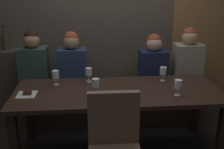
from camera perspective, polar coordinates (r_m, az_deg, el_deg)
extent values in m
cube|color=brown|center=(3.93, -0.52, 13.97)|extent=(6.00, 0.12, 3.00)
cube|color=olive|center=(4.24, 18.22, 7.26)|extent=(0.90, 0.05, 2.10)
cube|color=#494138|center=(4.17, -22.06, -1.64)|extent=(1.10, 0.28, 0.95)
cube|color=black|center=(2.88, -19.53, -13.66)|extent=(0.08, 0.08, 0.69)
cube|color=black|center=(3.07, 21.83, -11.74)|extent=(0.08, 0.08, 0.69)
cube|color=black|center=(3.47, -16.75, -7.47)|extent=(0.08, 0.08, 0.69)
cube|color=black|center=(3.63, 17.10, -6.27)|extent=(0.08, 0.08, 0.69)
cube|color=#302119|center=(2.93, 1.24, -3.69)|extent=(2.20, 0.84, 0.04)
cube|color=#40352A|center=(3.79, 0.11, -7.17)|extent=(2.50, 0.40, 0.35)
cube|color=brown|center=(3.69, 0.11, -4.04)|extent=(2.50, 0.44, 0.10)
cube|color=brown|center=(2.36, 0.33, -8.99)|extent=(0.44, 0.06, 0.48)
cube|color=#2D473D|center=(3.64, -15.84, 0.76)|extent=(0.36, 0.24, 0.61)
sphere|color=tan|center=(3.54, -16.41, 6.84)|extent=(0.20, 0.20, 0.20)
sphere|color=black|center=(3.54, -16.44, 7.43)|extent=(0.18, 0.18, 0.18)
cube|color=navy|center=(3.59, -8.18, 0.83)|extent=(0.36, 0.24, 0.58)
sphere|color=tan|center=(3.49, -8.47, 6.76)|extent=(0.20, 0.20, 0.20)
sphere|color=brown|center=(3.50, -8.49, 7.35)|extent=(0.18, 0.18, 0.18)
cube|color=#192342|center=(3.67, 8.47, 0.89)|extent=(0.36, 0.24, 0.53)
sphere|color=#DBB293|center=(3.58, 8.74, 6.36)|extent=(0.20, 0.20, 0.20)
sphere|color=brown|center=(3.58, 8.74, 6.94)|extent=(0.18, 0.18, 0.18)
cube|color=#9E9384|center=(3.77, 15.34, 1.51)|extent=(0.36, 0.24, 0.62)
sphere|color=tan|center=(3.67, 15.88, 7.47)|extent=(0.20, 0.20, 0.20)
sphere|color=brown|center=(3.67, 15.88, 8.04)|extent=(0.18, 0.18, 0.18)
cylinder|color=#384728|center=(3.97, -21.26, 6.31)|extent=(0.08, 0.08, 0.22)
cylinder|color=#384728|center=(3.95, -21.53, 8.50)|extent=(0.03, 0.03, 0.09)
cylinder|color=black|center=(3.94, -21.62, 9.26)|extent=(0.03, 0.03, 0.02)
cylinder|color=silver|center=(2.88, 13.42, -4.16)|extent=(0.06, 0.06, 0.00)
cylinder|color=silver|center=(2.86, 13.48, -3.43)|extent=(0.01, 0.01, 0.07)
cylinder|color=silver|center=(2.83, 13.60, -1.93)|extent=(0.08, 0.08, 0.08)
cylinder|color=maroon|center=(2.84, 13.56, -2.47)|extent=(0.07, 0.07, 0.02)
cylinder|color=silver|center=(3.17, -4.82, -1.44)|extent=(0.06, 0.06, 0.00)
cylinder|color=silver|center=(3.16, -4.84, -0.77)|extent=(0.01, 0.01, 0.07)
cylinder|color=silver|center=(3.13, -4.88, 0.60)|extent=(0.08, 0.08, 0.08)
cylinder|color=maroon|center=(3.14, -4.87, 0.28)|extent=(0.07, 0.07, 0.04)
cylinder|color=silver|center=(2.84, -3.36, -3.97)|extent=(0.06, 0.06, 0.00)
cylinder|color=silver|center=(2.82, -3.37, -3.23)|extent=(0.01, 0.01, 0.07)
cylinder|color=silver|center=(2.79, -3.40, -1.71)|extent=(0.08, 0.08, 0.08)
cylinder|color=maroon|center=(2.80, -3.40, -2.10)|extent=(0.07, 0.07, 0.04)
cylinder|color=silver|center=(3.14, -11.52, -2.01)|extent=(0.06, 0.06, 0.00)
cylinder|color=silver|center=(3.13, -11.57, -1.34)|extent=(0.01, 0.01, 0.07)
cylinder|color=silver|center=(3.10, -11.67, 0.05)|extent=(0.08, 0.08, 0.08)
cylinder|color=silver|center=(3.25, 10.46, -1.22)|extent=(0.06, 0.06, 0.00)
cylinder|color=silver|center=(3.23, 10.51, -0.56)|extent=(0.01, 0.01, 0.07)
cylinder|color=silver|center=(3.21, 10.59, 0.78)|extent=(0.08, 0.08, 0.08)
cylinder|color=maroon|center=(3.21, 10.57, 0.43)|extent=(0.07, 0.07, 0.04)
cube|color=white|center=(2.93, -17.29, -4.03)|extent=(0.19, 0.19, 0.01)
cube|color=#381E14|center=(2.92, -17.15, -3.57)|extent=(0.08, 0.06, 0.04)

